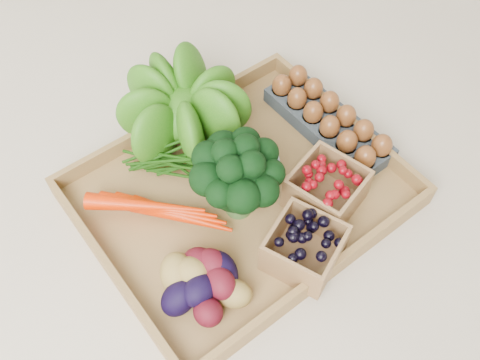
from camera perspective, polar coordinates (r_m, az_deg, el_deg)
ground at (r=1.00m, az=0.00°, el=-1.97°), size 4.00×4.00×0.00m
tray at (r=1.00m, az=0.00°, el=-1.73°), size 0.55×0.45×0.01m
carrots at (r=0.95m, az=-8.70°, el=-3.11°), size 0.21×0.15×0.05m
lettuce at (r=1.03m, az=-6.17°, el=8.34°), size 0.17×0.17×0.17m
broccoli at (r=0.92m, az=-0.16°, el=-0.96°), size 0.16×0.16×0.13m
cherry_bowl at (r=1.01m, az=0.57°, el=1.37°), size 0.13×0.13×0.03m
egg_carton at (r=1.09m, az=9.33°, el=5.92°), size 0.10×0.28×0.03m
potatoes at (r=0.86m, az=-3.65°, el=-10.24°), size 0.16×0.16×0.09m
punnet_blackberry at (r=0.90m, az=6.89°, el=-7.18°), size 0.15×0.15×0.08m
punnet_raspberry at (r=0.96m, az=9.20°, el=-0.93°), size 0.14×0.14×0.08m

